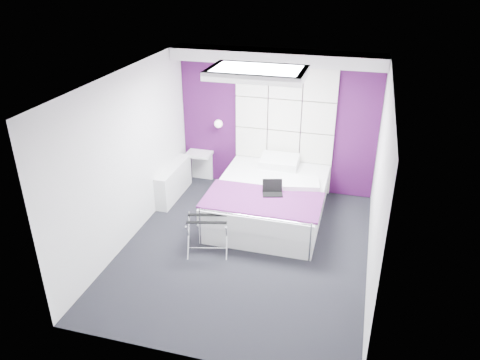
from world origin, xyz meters
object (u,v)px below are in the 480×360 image
(wall_lamp, at_px, (219,123))
(luggage_rack, at_px, (208,235))
(bed, at_px, (270,199))
(radiator, at_px, (174,181))
(laptop, at_px, (273,190))
(nightstand, at_px, (199,154))

(wall_lamp, bearing_deg, luggage_rack, -76.81)
(wall_lamp, height_order, bed, wall_lamp)
(radiator, bearing_deg, luggage_rack, -52.27)
(wall_lamp, height_order, radiator, wall_lamp)
(wall_lamp, xyz_separation_m, laptop, (1.31, -1.34, -0.54))
(wall_lamp, xyz_separation_m, bed, (1.20, -1.02, -0.89))
(wall_lamp, xyz_separation_m, radiator, (-0.64, -0.76, -0.92))
(bed, height_order, nightstand, bed)
(wall_lamp, height_order, luggage_rack, wall_lamp)
(radiator, height_order, laptop, laptop)
(bed, bearing_deg, laptop, -70.19)
(radiator, height_order, nightstand, nightstand)
(nightstand, bearing_deg, laptop, -37.16)
(luggage_rack, bearing_deg, nightstand, 98.31)
(bed, height_order, laptop, laptop)
(radiator, relative_size, luggage_rack, 2.05)
(nightstand, distance_m, laptop, 2.15)
(radiator, bearing_deg, nightstand, 71.57)
(wall_lamp, bearing_deg, nightstand, -174.29)
(radiator, relative_size, bed, 0.54)
(wall_lamp, bearing_deg, bed, -40.37)
(luggage_rack, bearing_deg, bed, 47.93)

